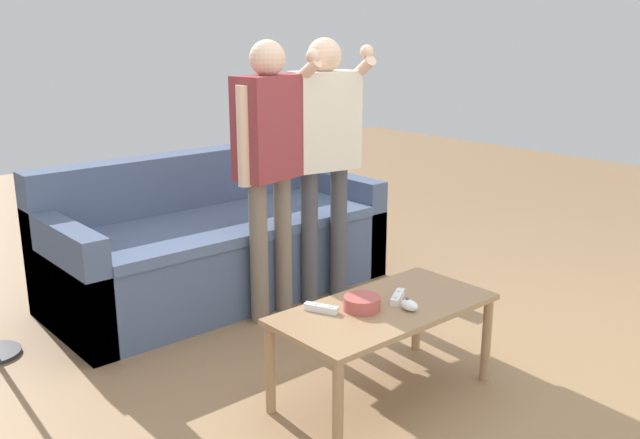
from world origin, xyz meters
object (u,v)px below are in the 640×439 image
coffee_table (384,318)px  game_remote_wand_far (321,308)px  snack_bowl (362,303)px  game_remote_wand_near (398,297)px  player_right (325,140)px  player_center (270,148)px  couch (216,246)px  game_remote_nunchuk (409,305)px

coffee_table → game_remote_wand_far: game_remote_wand_far is taller
snack_bowl → game_remote_wand_near: snack_bowl is taller
player_right → player_center: 0.39m
player_center → game_remote_wand_near: player_center is taller
snack_bowl → player_right: 1.32m
couch → coffee_table: 1.59m
coffee_table → player_center: (0.18, 1.06, 0.60)m
couch → game_remote_wand_near: couch is taller
snack_bowl → player_center: size_ratio=0.10×
coffee_table → game_remote_wand_near: 0.12m
snack_bowl → game_remote_nunchuk: (0.15, -0.14, -0.01)m
player_right → player_center: size_ratio=1.00×
couch → game_remote_wand_far: (-0.39, -1.45, 0.15)m
game_remote_nunchuk → game_remote_wand_near: (0.05, 0.11, -0.01)m
player_center → game_remote_wand_near: (-0.08, -1.05, -0.53)m
coffee_table → snack_bowl: (-0.10, 0.04, 0.09)m
couch → player_right: player_right is taller
game_remote_nunchuk → player_right: (0.52, 1.15, 0.52)m
coffee_table → game_remote_wand_far: size_ratio=6.51×
game_remote_nunchuk → game_remote_wand_near: game_remote_nunchuk is taller
snack_bowl → player_center: bearing=74.7°
coffee_table → snack_bowl: 0.14m
game_remote_wand_near → game_remote_nunchuk: bearing=-112.9°
game_remote_wand_far → player_center: bearing=65.2°
game_remote_nunchuk → game_remote_wand_far: bearing=141.2°
couch → game_remote_wand_near: (-0.04, -1.57, 0.15)m
player_right → game_remote_wand_far: bearing=-131.9°
game_remote_wand_far → snack_bowl: bearing=-33.5°
player_center → game_remote_wand_near: size_ratio=10.13×
couch → coffee_table: size_ratio=2.04×
snack_bowl → game_remote_wand_far: size_ratio=1.04×
game_remote_nunchuk → player_right: bearing=65.6°
game_remote_nunchuk → player_center: bearing=83.6°
game_remote_wand_near → coffee_table: bearing=-174.3°
snack_bowl → game_remote_wand_near: (0.20, -0.03, -0.01)m
coffee_table → player_right: (0.57, 1.05, 0.60)m
coffee_table → game_remote_wand_near: bearing=5.7°
couch → game_remote_nunchuk: bearing=-93.1°
couch → game_remote_wand_near: size_ratio=13.40×
couch → player_right: 0.97m
coffee_table → game_remote_nunchuk: size_ratio=11.43×
game_remote_wand_far → coffee_table: bearing=-28.6°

